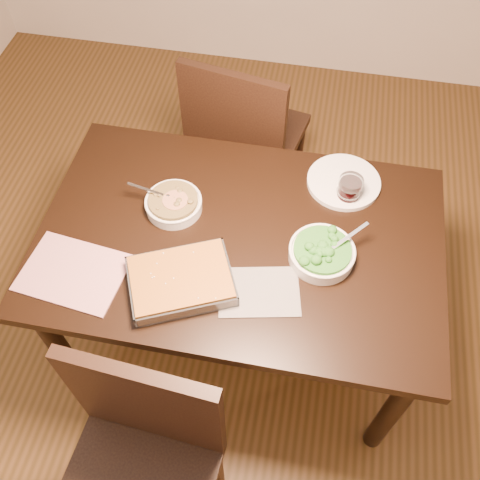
# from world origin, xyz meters

# --- Properties ---
(ground) EXTENTS (4.00, 4.00, 0.00)m
(ground) POSITION_xyz_m (0.00, 0.00, 0.00)
(ground) COLOR #422E12
(ground) RESTS_ON ground
(table) EXTENTS (1.40, 0.90, 0.75)m
(table) POSITION_xyz_m (0.00, 0.00, 0.65)
(table) COLOR black
(table) RESTS_ON ground
(magazine_a) EXTENTS (0.36, 0.28, 0.01)m
(magazine_a) POSITION_xyz_m (-0.51, -0.25, 0.75)
(magazine_a) COLOR #AE3150
(magazine_a) RESTS_ON table
(magazine_b) EXTENTS (0.29, 0.23, 0.00)m
(magazine_b) POSITION_xyz_m (0.10, -0.20, 0.75)
(magazine_b) COLOR #26262D
(magazine_b) RESTS_ON table
(coaster) EXTENTS (0.10, 0.10, 0.00)m
(coaster) POSITION_xyz_m (0.35, 0.24, 0.75)
(coaster) COLOR white
(coaster) RESTS_ON table
(stew_bowl) EXTENTS (0.23, 0.20, 0.08)m
(stew_bowl) POSITION_xyz_m (-0.25, 0.08, 0.78)
(stew_bowl) COLOR white
(stew_bowl) RESTS_ON table
(broccoli_bowl) EXTENTS (0.22, 0.22, 0.09)m
(broccoli_bowl) POSITION_xyz_m (0.28, -0.03, 0.78)
(broccoli_bowl) COLOR white
(broccoli_bowl) RESTS_ON table
(baking_dish) EXTENTS (0.40, 0.35, 0.06)m
(baking_dish) POSITION_xyz_m (-0.15, -0.23, 0.78)
(baking_dish) COLOR silver
(baking_dish) RESTS_ON table
(wine_tumbler) EXTENTS (0.09, 0.09, 0.10)m
(wine_tumbler) POSITION_xyz_m (0.35, 0.24, 0.80)
(wine_tumbler) COLOR black
(wine_tumbler) RESTS_ON coaster
(dinner_plate) EXTENTS (0.27, 0.27, 0.02)m
(dinner_plate) POSITION_xyz_m (0.33, 0.31, 0.76)
(dinner_plate) COLOR white
(dinner_plate) RESTS_ON table
(chair_near) EXTENTS (0.49, 0.49, 0.98)m
(chair_near) POSITION_xyz_m (-0.16, -0.74, 0.55)
(chair_near) COLOR black
(chair_near) RESTS_ON ground
(chair_far) EXTENTS (0.54, 0.54, 0.98)m
(chair_far) POSITION_xyz_m (-0.12, 0.70, 0.55)
(chair_far) COLOR black
(chair_far) RESTS_ON ground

